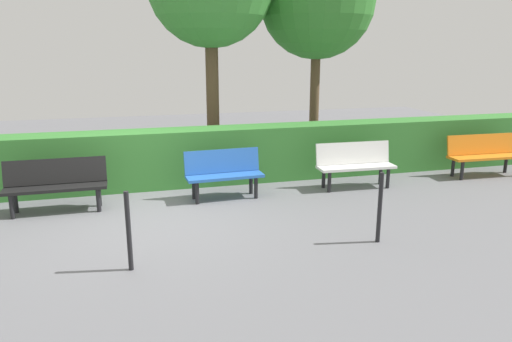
{
  "coord_description": "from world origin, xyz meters",
  "views": [
    {
      "loc": [
        0.31,
        7.41,
        2.64
      ],
      "look_at": [
        -1.78,
        -0.36,
        0.55
      ],
      "focal_mm": 33.66,
      "sensor_mm": 36.0,
      "label": 1
    }
  ],
  "objects_px": {
    "bench_orange": "(484,153)",
    "bench_white": "(355,163)",
    "tree_near": "(317,2)",
    "bench_blue": "(224,172)",
    "bench_black": "(56,183)"
  },
  "relations": [
    {
      "from": "tree_near",
      "to": "bench_black",
      "type": "bearing_deg",
      "value": 24.91
    },
    {
      "from": "bench_blue",
      "to": "tree_near",
      "type": "xyz_separation_m",
      "value": [
        -2.73,
        -2.57,
        3.15
      ]
    },
    {
      "from": "bench_white",
      "to": "bench_blue",
      "type": "bearing_deg",
      "value": 2.18
    },
    {
      "from": "bench_blue",
      "to": "tree_near",
      "type": "distance_m",
      "value": 4.89
    },
    {
      "from": "bench_orange",
      "to": "bench_white",
      "type": "bearing_deg",
      "value": 3.39
    },
    {
      "from": "bench_orange",
      "to": "bench_blue",
      "type": "height_order",
      "value": "same"
    },
    {
      "from": "bench_white",
      "to": "tree_near",
      "type": "height_order",
      "value": "tree_near"
    },
    {
      "from": "bench_white",
      "to": "tree_near",
      "type": "xyz_separation_m",
      "value": [
        -0.16,
        -2.56,
        3.15
      ]
    },
    {
      "from": "bench_orange",
      "to": "bench_white",
      "type": "relative_size",
      "value": 1.06
    },
    {
      "from": "bench_orange",
      "to": "tree_near",
      "type": "relative_size",
      "value": 0.32
    },
    {
      "from": "bench_orange",
      "to": "tree_near",
      "type": "bearing_deg",
      "value": -39.29
    },
    {
      "from": "bench_orange",
      "to": "tree_near",
      "type": "distance_m",
      "value": 4.9
    },
    {
      "from": "bench_white",
      "to": "bench_blue",
      "type": "distance_m",
      "value": 2.57
    },
    {
      "from": "bench_black",
      "to": "tree_near",
      "type": "distance_m",
      "value": 6.86
    },
    {
      "from": "bench_black",
      "to": "bench_blue",
      "type": "bearing_deg",
      "value": 179.66
    }
  ]
}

